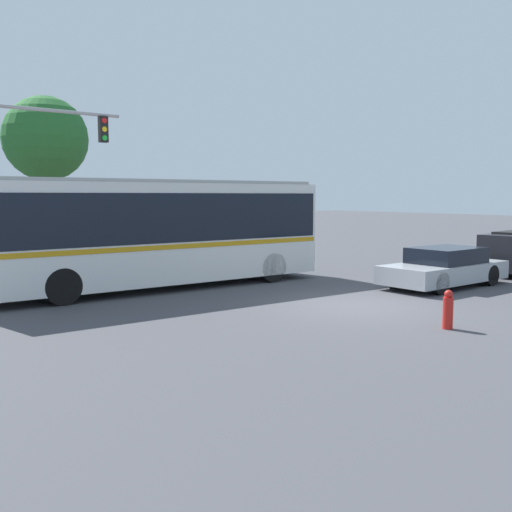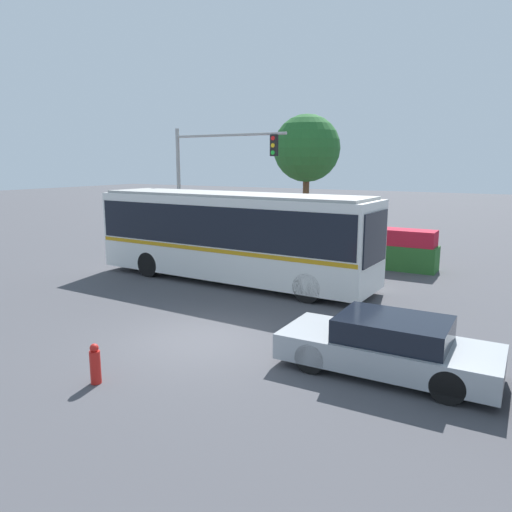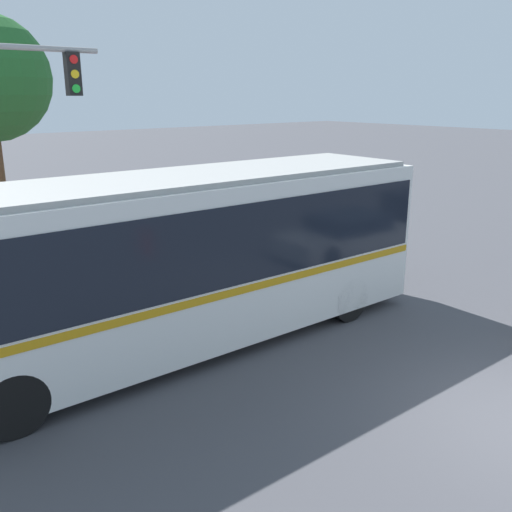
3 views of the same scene
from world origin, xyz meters
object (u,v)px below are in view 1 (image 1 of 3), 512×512
object	(u,v)px
city_bus	(154,227)
fire_hydrant	(448,310)
street_tree_left	(46,139)
sedan_foreground	(444,268)

from	to	relation	value
city_bus	fire_hydrant	world-z (taller)	city_bus
street_tree_left	fire_hydrant	size ratio (longest dim) A/B	8.07
fire_hydrant	street_tree_left	bearing A→B (deg)	100.17
street_tree_left	sedan_foreground	bearing A→B (deg)	-58.89
sedan_foreground	fire_hydrant	size ratio (longest dim) A/B	5.37
city_bus	sedan_foreground	world-z (taller)	city_bus
sedan_foreground	fire_hydrant	xyz separation A→B (m)	(-5.07, -3.56, -0.19)
street_tree_left	city_bus	bearing A→B (deg)	-85.58
city_bus	street_tree_left	distance (m)	8.75
city_bus	fire_hydrant	bearing A→B (deg)	-73.07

